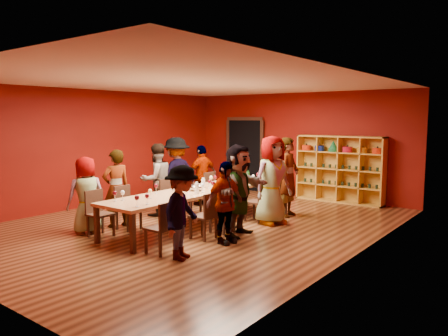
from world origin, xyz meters
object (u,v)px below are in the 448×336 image
Objects in this scene: tasting_table at (196,192)px; chair_person_right_2 at (225,208)px; person_left_0 at (86,195)px; chair_person_right_3 at (259,199)px; shelving_unit at (340,166)px; person_left_4 at (202,175)px; chair_person_left_0 at (98,211)px; person_right_0 at (182,213)px; chair_person_right_4 at (279,194)px; person_left_1 at (116,188)px; person_left_3 at (176,174)px; spittoon_bowl at (196,187)px; person_right_3 at (272,180)px; person_right_2 at (238,190)px; chair_person_left_1 at (126,205)px; person_right_1 at (225,203)px; wine_bottle at (248,176)px; chair_person_left_3 at (188,193)px; chair_person_right_0 at (163,225)px; person_right_4 at (289,177)px; chair_person_right_1 at (207,213)px; chair_person_left_2 at (170,196)px; person_left_2 at (157,180)px; chair_person_left_4 at (212,188)px.

chair_person_right_2 is at bearing -9.88° from tasting_table.
person_left_0 is 3.64m from chair_person_right_3.
shelving_unit is 3.75m from person_left_4.
chair_person_left_0 is (-2.31, -6.15, -0.49)m from shelving_unit.
chair_person_right_4 is (-0.43, 3.80, -0.27)m from person_right_0.
person_left_1 is 1.89m from person_left_3.
shelving_unit is 6.19m from person_right_0.
person_left_3 reaches higher than spittoon_bowl.
chair_person_right_4 is at bearing 38.71° from person_right_3.
person_left_1 is 0.91× the size of person_right_2.
chair_person_left_1 is 3.57m from chair_person_right_4.
person_right_1 reaches higher than wine_bottle.
spittoon_bowl is (-1.17, 0.11, -0.07)m from person_right_2.
shelving_unit is 6.06m from person_left_1.
spittoon_bowl is at bearing -39.56° from chair_person_left_3.
person_left_0 is 1.71× the size of chair_person_left_3.
person_right_3 is (2.50, 2.90, 0.19)m from person_left_0.
person_right_4 reaches higher than chair_person_right_0.
person_left_1 reaches higher than spittoon_bowl.
chair_person_right_0 is (2.18, -0.03, -0.27)m from person_left_0.
person_right_2 is at bearing -92.17° from shelving_unit.
shelving_unit is 1.57× the size of person_right_0.
chair_person_left_1 is 0.57× the size of person_left_4.
chair_person_right_1 is 2.85× the size of wine_bottle.
spittoon_bowl is (0.96, -0.17, 0.32)m from chair_person_left_2.
person_right_3 is at bearing -7.28° from person_right_2.
chair_person_right_0 is (1.82, -0.72, 0.00)m from chair_person_left_1.
chair_person_left_0 is 2.03m from person_left_2.
chair_person_left_1 is at bearing 104.62° from person_left_1.
person_left_3 is at bearing 98.39° from chair_person_left_0.
person_right_0 reaches higher than person_right_1.
person_left_0 is at bearing 14.05° from person_left_2.
chair_person_left_1 is 0.50× the size of person_right_2.
chair_person_left_2 is at bearing 171.27° from chair_person_right_2.
tasting_table is 1.91m from chair_person_left_4.
spittoon_bowl is 1.88m from wine_bottle.
person_right_0 reaches higher than chair_person_right_4.
person_left_3 reaches higher than shelving_unit.
chair_person_right_0 is 1.00× the size of chair_person_right_4.
chair_person_left_1 is at bearing 30.50° from person_left_2.
person_right_4 reaches higher than chair_person_left_2.
chair_person_right_4 is 2.85× the size of wine_bottle.
shelving_unit is 2.70× the size of chair_person_right_4.
chair_person_left_4 is at bearing 127.02° from chair_person_right_1.
shelving_unit is (1.40, 4.32, 0.28)m from tasting_table.
person_left_0 reaches higher than tasting_table.
chair_person_right_4 is at bearing -101.52° from shelving_unit.
chair_person_left_3 is (0.00, 2.58, 0.00)m from chair_person_left_0.
chair_person_left_0 is 0.69m from chair_person_left_1.
person_right_1 is 5.17× the size of spittoon_bowl.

